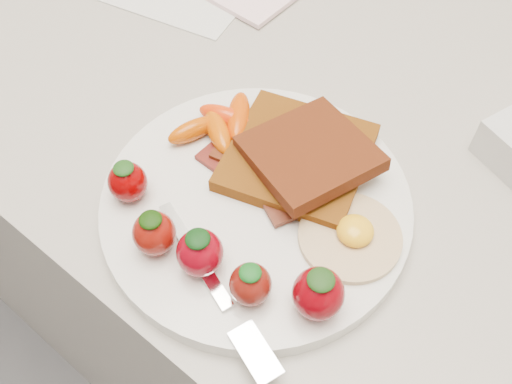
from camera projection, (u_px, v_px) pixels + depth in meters
The scene contains 9 objects.
counter at pixel (300, 290), 0.95m from camera, with size 2.00×0.60×0.90m, color gray.
plate at pixel (256, 205), 0.50m from camera, with size 0.27×0.27×0.02m, color silver.
toast_lower at pixel (297, 157), 0.51m from camera, with size 0.12×0.12×0.01m, color #482707.
toast_upper at pixel (309, 153), 0.49m from camera, with size 0.10×0.10×0.01m, color black.
fried_egg at pixel (351, 235), 0.47m from camera, with size 0.09×0.09×0.02m.
bacon_strips at pixel (257, 174), 0.50m from camera, with size 0.11×0.06×0.01m.
baby_carrots at pixel (221, 123), 0.53m from camera, with size 0.07×0.10×0.02m.
strawberries at pixel (215, 251), 0.44m from camera, with size 0.22×0.07×0.05m.
fork at pixel (221, 296), 0.44m from camera, with size 0.17×0.07×0.00m.
Camera 1 is at (0.21, 1.33, 1.32)m, focal length 40.00 mm.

